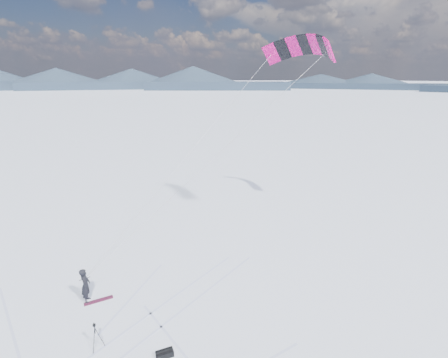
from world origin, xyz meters
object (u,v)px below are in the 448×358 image
snowkiter (88,301)px  snowboard (99,300)px  gear_bag_a (165,354)px  tripod (95,333)px

snowkiter → snowboard: snowkiter is taller
snowkiter → snowboard: (0.51, -0.27, 0.02)m
gear_bag_a → snowboard: bearing=116.2°
snowkiter → tripod: (0.03, -3.53, 0.81)m
snowkiter → tripod: tripod is taller
tripod → gear_bag_a: bearing=-27.0°
snowkiter → gear_bag_a: snowkiter is taller
snowkiter → snowboard: 0.57m
snowkiter → snowboard: bearing=-106.4°
snowkiter → tripod: 3.62m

